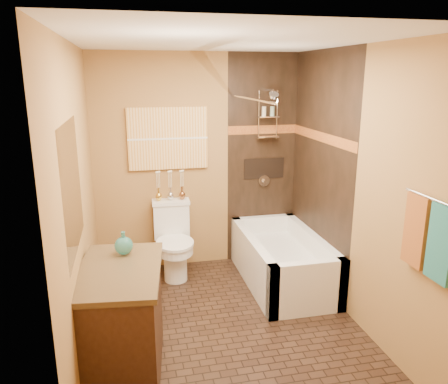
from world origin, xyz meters
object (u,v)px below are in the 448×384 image
object	(u,v)px
toilet	(174,240)
sunset_painting	(168,139)
bathtub	(282,264)
vanity	(121,321)

from	to	relation	value
toilet	sunset_painting	bearing A→B (deg)	92.35
toilet	bathtub	bearing A→B (deg)	-19.03
sunset_painting	vanity	size ratio (longest dim) A/B	0.86
vanity	bathtub	bearing A→B (deg)	40.85
sunset_painting	bathtub	bearing A→B (deg)	-32.28
sunset_painting	toilet	world-z (taller)	sunset_painting
sunset_painting	bathtub	size ratio (longest dim) A/B	0.60
toilet	vanity	bearing A→B (deg)	-107.32
bathtub	toilet	distance (m)	1.25
toilet	vanity	distance (m)	1.71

